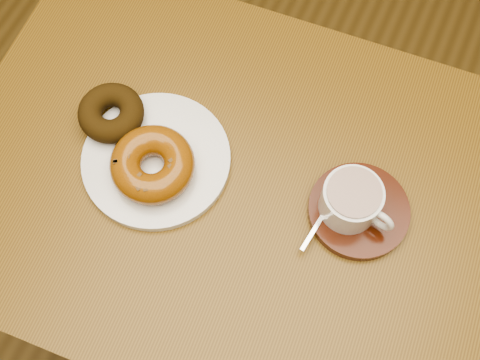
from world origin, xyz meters
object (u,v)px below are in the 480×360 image
at_px(coffee_cup, 352,200).
at_px(saucer, 358,211).
at_px(cafe_table, 229,209).
at_px(donut_plate, 156,159).

bearing_deg(coffee_cup, saucer, 31.06).
height_order(cafe_table, donut_plate, donut_plate).
relative_size(cafe_table, saucer, 5.99).
relative_size(saucer, coffee_cup, 1.32).
relative_size(cafe_table, coffee_cup, 7.91).
xyz_separation_m(donut_plate, coffee_cup, (0.29, 0.04, 0.04)).
distance_m(cafe_table, donut_plate, 0.17).
bearing_deg(coffee_cup, donut_plate, -157.56).
bearing_deg(cafe_table, coffee_cup, 5.18).
xyz_separation_m(cafe_table, saucer, (0.19, 0.03, 0.13)).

